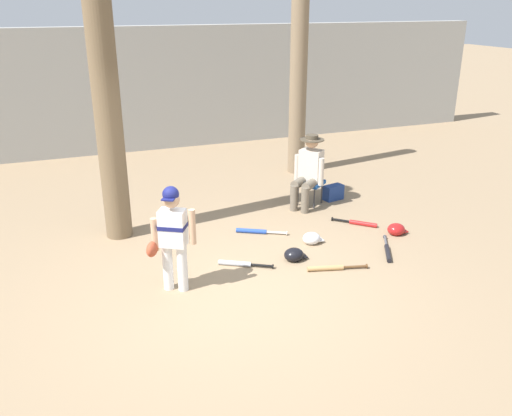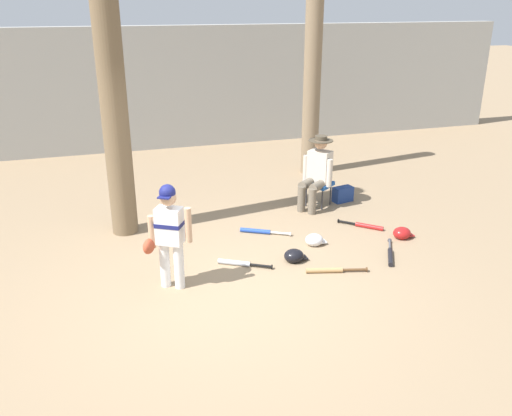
{
  "view_description": "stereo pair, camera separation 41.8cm",
  "coord_description": "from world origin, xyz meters",
  "px_view_note": "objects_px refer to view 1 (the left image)",
  "views": [
    {
      "loc": [
        -1.76,
        -5.28,
        3.24
      ],
      "look_at": [
        0.55,
        0.7,
        0.75
      ],
      "focal_mm": 37.56,
      "sensor_mm": 36.0,
      "label": 1
    },
    {
      "loc": [
        -1.37,
        -5.42,
        3.24
      ],
      "look_at": [
        0.55,
        0.7,
        0.75
      ],
      "focal_mm": 37.56,
      "sensor_mm": 36.0,
      "label": 2
    }
  ],
  "objects_px": {
    "folding_stool": "(310,184)",
    "batting_helmet_red": "(396,229)",
    "handbag_beside_stool": "(333,192)",
    "tree_near_player": "(103,66)",
    "batting_helmet_black": "(294,255)",
    "seated_spectator": "(308,169)",
    "batting_helmet_white": "(312,238)",
    "young_ballplayer": "(172,233)",
    "bat_wood_tan": "(330,268)",
    "bat_red_barrel": "(359,223)",
    "bat_black_composite": "(388,251)",
    "bat_aluminum_silver": "(239,264)",
    "bat_blue_youth": "(255,231)",
    "tree_behind_spectator": "(298,79)"
  },
  "relations": [
    {
      "from": "tree_near_player",
      "to": "batting_helmet_black",
      "type": "distance_m",
      "value": 3.55
    },
    {
      "from": "young_ballplayer",
      "to": "bat_black_composite",
      "type": "height_order",
      "value": "young_ballplayer"
    },
    {
      "from": "tree_near_player",
      "to": "bat_aluminum_silver",
      "type": "bearing_deg",
      "value": -50.11
    },
    {
      "from": "young_ballplayer",
      "to": "handbag_beside_stool",
      "type": "distance_m",
      "value": 3.93
    },
    {
      "from": "tree_near_player",
      "to": "seated_spectator",
      "type": "bearing_deg",
      "value": 1.6
    },
    {
      "from": "folding_stool",
      "to": "seated_spectator",
      "type": "height_order",
      "value": "seated_spectator"
    },
    {
      "from": "batting_helmet_black",
      "to": "handbag_beside_stool",
      "type": "bearing_deg",
      "value": 49.13
    },
    {
      "from": "batting_helmet_black",
      "to": "bat_black_composite",
      "type": "bearing_deg",
      "value": -12.36
    },
    {
      "from": "tree_near_player",
      "to": "batting_helmet_black",
      "type": "xyz_separation_m",
      "value": [
        2.06,
        -1.68,
        -2.36
      ]
    },
    {
      "from": "bat_aluminum_silver",
      "to": "batting_helmet_red",
      "type": "distance_m",
      "value": 2.51
    },
    {
      "from": "bat_black_composite",
      "to": "bat_blue_youth",
      "type": "distance_m",
      "value": 1.94
    },
    {
      "from": "tree_near_player",
      "to": "bat_wood_tan",
      "type": "bearing_deg",
      "value": -41.68
    },
    {
      "from": "handbag_beside_stool",
      "to": "tree_near_player",
      "type": "bearing_deg",
      "value": -176.94
    },
    {
      "from": "seated_spectator",
      "to": "bat_red_barrel",
      "type": "bearing_deg",
      "value": -69.86
    },
    {
      "from": "bat_black_composite",
      "to": "batting_helmet_white",
      "type": "bearing_deg",
      "value": 140.69
    },
    {
      "from": "tree_near_player",
      "to": "bat_aluminum_silver",
      "type": "relative_size",
      "value": 8.45
    },
    {
      "from": "seated_spectator",
      "to": "batting_helmet_black",
      "type": "xyz_separation_m",
      "value": [
        -1.07,
        -1.77,
        -0.56
      ]
    },
    {
      "from": "young_ballplayer",
      "to": "bat_aluminum_silver",
      "type": "distance_m",
      "value": 1.2
    },
    {
      "from": "tree_behind_spectator",
      "to": "handbag_beside_stool",
      "type": "xyz_separation_m",
      "value": [
        -0.09,
        -1.73,
        -1.71
      ]
    },
    {
      "from": "batting_helmet_red",
      "to": "batting_helmet_black",
      "type": "relative_size",
      "value": 0.99
    },
    {
      "from": "tree_near_player",
      "to": "handbag_beside_stool",
      "type": "xyz_separation_m",
      "value": [
        3.68,
        0.2,
        -2.31
      ]
    },
    {
      "from": "bat_blue_youth",
      "to": "batting_helmet_red",
      "type": "distance_m",
      "value": 2.09
    },
    {
      "from": "seated_spectator",
      "to": "batting_helmet_white",
      "type": "height_order",
      "value": "seated_spectator"
    },
    {
      "from": "bat_aluminum_silver",
      "to": "bat_red_barrel",
      "type": "bearing_deg",
      "value": 15.78
    },
    {
      "from": "bat_aluminum_silver",
      "to": "seated_spectator",
      "type": "bearing_deg",
      "value": 42.66
    },
    {
      "from": "bat_red_barrel",
      "to": "batting_helmet_red",
      "type": "distance_m",
      "value": 0.59
    },
    {
      "from": "bat_red_barrel",
      "to": "batting_helmet_red",
      "type": "bearing_deg",
      "value": -57.1
    },
    {
      "from": "bat_wood_tan",
      "to": "bat_red_barrel",
      "type": "height_order",
      "value": "same"
    },
    {
      "from": "tree_behind_spectator",
      "to": "handbag_beside_stool",
      "type": "bearing_deg",
      "value": -93.06
    },
    {
      "from": "young_ballplayer",
      "to": "folding_stool",
      "type": "distance_m",
      "value": 3.48
    },
    {
      "from": "seated_spectator",
      "to": "batting_helmet_black",
      "type": "distance_m",
      "value": 2.14
    },
    {
      "from": "bat_red_barrel",
      "to": "bat_blue_youth",
      "type": "bearing_deg",
      "value": 169.95
    },
    {
      "from": "young_ballplayer",
      "to": "bat_wood_tan",
      "type": "bearing_deg",
      "value": -6.98
    },
    {
      "from": "tree_behind_spectator",
      "to": "seated_spectator",
      "type": "distance_m",
      "value": 2.29
    },
    {
      "from": "tree_near_player",
      "to": "bat_wood_tan",
      "type": "xyz_separation_m",
      "value": [
        2.37,
        -2.11,
        -2.41
      ]
    },
    {
      "from": "bat_black_composite",
      "to": "bat_blue_youth",
      "type": "height_order",
      "value": "same"
    },
    {
      "from": "tree_near_player",
      "to": "handbag_beside_stool",
      "type": "height_order",
      "value": "tree_near_player"
    },
    {
      "from": "seated_spectator",
      "to": "young_ballplayer",
      "type": "bearing_deg",
      "value": -144.34
    },
    {
      "from": "handbag_beside_stool",
      "to": "batting_helmet_white",
      "type": "height_order",
      "value": "handbag_beside_stool"
    },
    {
      "from": "young_ballplayer",
      "to": "batting_helmet_white",
      "type": "height_order",
      "value": "young_ballplayer"
    },
    {
      "from": "bat_blue_youth",
      "to": "seated_spectator",
      "type": "bearing_deg",
      "value": 31.68
    },
    {
      "from": "folding_stool",
      "to": "batting_helmet_white",
      "type": "height_order",
      "value": "folding_stool"
    },
    {
      "from": "handbag_beside_stool",
      "to": "bat_red_barrel",
      "type": "xyz_separation_m",
      "value": [
        -0.17,
        -1.15,
        -0.1
      ]
    },
    {
      "from": "seated_spectator",
      "to": "bat_wood_tan",
      "type": "xyz_separation_m",
      "value": [
        -0.75,
        -2.2,
        -0.61
      ]
    },
    {
      "from": "tree_near_player",
      "to": "batting_helmet_white",
      "type": "distance_m",
      "value": 3.69
    },
    {
      "from": "bat_blue_youth",
      "to": "bat_wood_tan",
      "type": "xyz_separation_m",
      "value": [
        0.48,
        -1.44,
        0.0
      ]
    },
    {
      "from": "tree_behind_spectator",
      "to": "seated_spectator",
      "type": "xyz_separation_m",
      "value": [
        -0.65,
        -1.84,
        -1.2
      ]
    },
    {
      "from": "seated_spectator",
      "to": "batting_helmet_white",
      "type": "distance_m",
      "value": 1.6
    },
    {
      "from": "batting_helmet_white",
      "to": "batting_helmet_black",
      "type": "height_order",
      "value": "batting_helmet_black"
    },
    {
      "from": "folding_stool",
      "to": "batting_helmet_red",
      "type": "bearing_deg",
      "value": -68.63
    }
  ]
}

